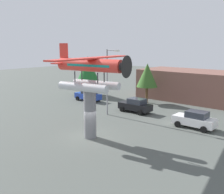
% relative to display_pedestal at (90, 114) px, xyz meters
% --- Properties ---
extents(ground_plane, '(140.00, 140.00, 0.00)m').
position_rel_display_pedestal_xyz_m(ground_plane, '(0.00, 0.00, -2.20)').
color(ground_plane, '#4C514C').
extents(display_pedestal, '(1.10, 1.10, 4.40)m').
position_rel_display_pedestal_xyz_m(display_pedestal, '(0.00, 0.00, 0.00)').
color(display_pedestal, slate).
rests_on(display_pedestal, ground).
extents(floatplane_monument, '(7.11, 10.44, 4.00)m').
position_rel_display_pedestal_xyz_m(floatplane_monument, '(0.13, 0.02, 3.87)').
color(floatplane_monument, silver).
rests_on(floatplane_monument, display_pedestal).
extents(car_near_blue, '(4.20, 2.02, 1.76)m').
position_rel_display_pedestal_xyz_m(car_near_blue, '(-11.67, 11.07, -1.32)').
color(car_near_blue, '#2847B7').
rests_on(car_near_blue, ground).
extents(car_mid_black, '(4.20, 2.02, 1.76)m').
position_rel_display_pedestal_xyz_m(car_mid_black, '(-2.31, 10.14, -1.32)').
color(car_mid_black, black).
rests_on(car_mid_black, ground).
extents(car_far_white, '(4.20, 2.02, 1.76)m').
position_rel_display_pedestal_xyz_m(car_far_white, '(5.95, 8.88, -1.32)').
color(car_far_white, white).
rests_on(car_far_white, ground).
extents(streetlight_primary, '(1.84, 0.28, 7.75)m').
position_rel_display_pedestal_xyz_m(streetlight_primary, '(-4.01, 7.00, 2.31)').
color(streetlight_primary, gray).
rests_on(streetlight_primary, ground).
extents(storefront_building, '(15.80, 7.60, 4.45)m').
position_rel_display_pedestal_xyz_m(storefront_building, '(-0.19, 22.00, 0.03)').
color(storefront_building, brown).
rests_on(storefront_building, ground).
extents(tree_west, '(4.44, 4.44, 6.45)m').
position_rel_display_pedestal_xyz_m(tree_west, '(-14.76, 14.06, 1.78)').
color(tree_west, brown).
rests_on(tree_west, ground).
extents(tree_east, '(3.01, 3.01, 5.68)m').
position_rel_display_pedestal_xyz_m(tree_east, '(-4.34, 15.69, 1.78)').
color(tree_east, brown).
rests_on(tree_east, ground).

